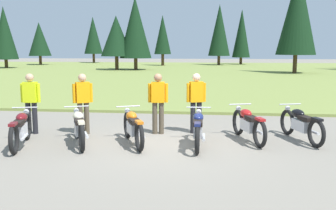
{
  "coord_description": "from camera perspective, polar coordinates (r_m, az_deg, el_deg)",
  "views": [
    {
      "loc": [
        1.08,
        -9.06,
        2.38
      ],
      "look_at": [
        0.0,
        0.6,
        0.9
      ],
      "focal_mm": 40.73,
      "sensor_mm": 36.0,
      "label": 1
    }
  ],
  "objects": [
    {
      "name": "rider_near_row_end",
      "position": [
        10.66,
        -12.62,
        0.73
      ],
      "size": [
        0.48,
        0.37,
        1.67
      ],
      "color": "#4C4233",
      "rests_on": "ground"
    },
    {
      "name": "motorcycle_cream",
      "position": [
        9.63,
        -13.17,
        -3.22
      ],
      "size": [
        1.01,
        1.96,
        0.88
      ],
      "color": "black",
      "rests_on": "ground"
    },
    {
      "name": "forest_treeline",
      "position": [
        41.72,
        6.38,
        11.18
      ],
      "size": [
        46.35,
        26.24,
        9.16
      ],
      "color": "#47331E",
      "rests_on": "ground"
    },
    {
      "name": "motorcycle_red",
      "position": [
        9.96,
        11.91,
        -2.78
      ],
      "size": [
        0.83,
        2.04,
        0.88
      ],
      "color": "black",
      "rests_on": "ground"
    },
    {
      "name": "grass_moorland",
      "position": [
        35.49,
        4.63,
        4.86
      ],
      "size": [
        80.0,
        44.0,
        0.1
      ],
      "primitive_type": "cube",
      "color": "olive",
      "rests_on": "ground"
    },
    {
      "name": "motorcycle_navy",
      "position": [
        9.23,
        4.52,
        -3.52
      ],
      "size": [
        0.62,
        2.1,
        0.88
      ],
      "color": "black",
      "rests_on": "ground"
    },
    {
      "name": "rider_with_back_turned",
      "position": [
        11.11,
        -19.85,
        0.73
      ],
      "size": [
        0.55,
        0.24,
        1.67
      ],
      "color": "black",
      "rests_on": "ground"
    },
    {
      "name": "rider_in_hivis_vest",
      "position": [
        10.57,
        4.24,
        0.84
      ],
      "size": [
        0.53,
        0.32,
        1.67
      ],
      "color": "black",
      "rests_on": "ground"
    },
    {
      "name": "motorcycle_black",
      "position": [
        10.33,
        19.26,
        -2.67
      ],
      "size": [
        0.84,
        2.03,
        0.88
      ],
      "color": "black",
      "rests_on": "ground"
    },
    {
      "name": "motorcycle_orange",
      "position": [
        9.43,
        -5.27,
        -3.27
      ],
      "size": [
        0.99,
        1.97,
        0.88
      ],
      "color": "black",
      "rests_on": "ground"
    },
    {
      "name": "rider_checking_bike",
      "position": [
        10.44,
        -1.5,
        0.77
      ],
      "size": [
        0.55,
        0.25,
        1.67
      ],
      "color": "#4C4233",
      "rests_on": "ground"
    },
    {
      "name": "motorcycle_maroon",
      "position": [
        9.85,
        -21.16,
        -3.31
      ],
      "size": [
        0.79,
        2.05,
        0.88
      ],
      "color": "black",
      "rests_on": "ground"
    },
    {
      "name": "ground_plane",
      "position": [
        9.43,
        -0.41,
        -5.96
      ],
      "size": [
        140.0,
        140.0,
        0.0
      ],
      "primitive_type": "plane",
      "color": "gray"
    }
  ]
}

